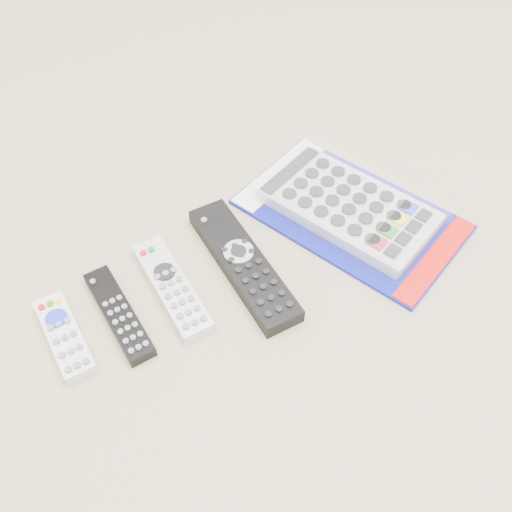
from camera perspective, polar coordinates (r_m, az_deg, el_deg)
remote_small_grey at (r=0.75m, az=-18.61°, el=-7.59°), size 0.06×0.13×0.02m
remote_slim_black at (r=0.76m, az=-13.54°, el=-5.68°), size 0.05×0.16×0.02m
remote_silver_dvd at (r=0.77m, az=-8.40°, el=-3.10°), size 0.07×0.18×0.02m
remote_large_black at (r=0.78m, az=-1.27°, el=-0.76°), size 0.10×0.24×0.03m
jumbo_remote_packaged at (r=0.86m, az=9.31°, el=5.02°), size 0.25×0.35×0.04m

